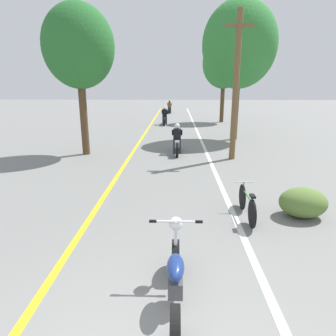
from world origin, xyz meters
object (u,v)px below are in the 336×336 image
motorcycle_rider_mid (165,118)px  roadside_tree_right_far (224,64)px  motorcycle_rider_lead (177,142)px  motorcycle_rider_far (169,108)px  roadside_tree_right_near (239,45)px  utility_pole (236,86)px  roadside_tree_left (79,47)px  bicycle_parked (247,204)px  motorcycle_foreground (175,276)px

motorcycle_rider_mid → roadside_tree_right_far: bearing=21.2°
motorcycle_rider_lead → motorcycle_rider_far: motorcycle_rider_far is taller
roadside_tree_right_near → utility_pole: bearing=-101.5°
roadside_tree_left → bicycle_parked: (5.68, -6.50, -4.13)m
motorcycle_rider_mid → bicycle_parked: size_ratio=1.23×
roadside_tree_right_far → motorcycle_rider_far: 9.85m
utility_pole → motorcycle_rider_mid: bearing=106.4°
motorcycle_foreground → motorcycle_rider_mid: size_ratio=1.04×
roadside_tree_left → motorcycle_rider_lead: (4.06, 0.28, -3.96)m
motorcycle_rider_lead → bicycle_parked: bearing=-76.6°
roadside_tree_right_near → motorcycle_rider_mid: (-4.20, 6.29, -4.49)m
roadside_tree_left → motorcycle_rider_lead: roadside_tree_left is taller
motorcycle_rider_far → motorcycle_rider_mid: bearing=-90.9°
utility_pole → roadside_tree_right_near: 5.22m
motorcycle_foreground → roadside_tree_left: bearing=113.2°
motorcycle_foreground → bicycle_parked: motorcycle_foreground is taller
roadside_tree_right_far → motorcycle_rider_far: (-4.49, 7.76, -4.09)m
motorcycle_foreground → bicycle_parked: (1.65, 2.89, -0.09)m
roadside_tree_right_far → motorcycle_rider_far: bearing=120.0°
bicycle_parked → motorcycle_rider_far: bearing=95.2°
roadside_tree_right_far → bicycle_parked: (-2.08, -18.58, -4.26)m
bicycle_parked → roadside_tree_right_far: bearing=83.6°
motorcycle_foreground → motorcycle_rider_mid: motorcycle_rider_mid is taller
motorcycle_rider_far → bicycle_parked: (2.41, -26.34, -0.17)m
roadside_tree_right_near → bicycle_parked: roadside_tree_right_near is taller
utility_pole → motorcycle_rider_far: (-3.09, 20.56, -2.45)m
bicycle_parked → motorcycle_rider_mid: bearing=98.7°
motorcycle_foreground → motorcycle_rider_mid: (-0.91, 19.67, 0.10)m
motorcycle_rider_mid → bicycle_parked: motorcycle_rider_mid is taller
roadside_tree_right_far → utility_pole: bearing=-96.2°
motorcycle_rider_mid → motorcycle_rider_lead: bearing=-84.6°
roadside_tree_left → motorcycle_foreground: roadside_tree_left is taller
roadside_tree_right_far → bicycle_parked: size_ratio=4.01×
motorcycle_rider_mid → motorcycle_rider_far: 9.57m
motorcycle_foreground → utility_pole: bearing=75.0°
utility_pole → roadside_tree_right_far: bearing=83.8°
utility_pole → motorcycle_rider_mid: 11.71m
roadside_tree_right_far → motorcycle_rider_lead: bearing=-107.4°
utility_pole → bicycle_parked: utility_pole is taller
roadside_tree_left → motorcycle_foreground: 10.99m
roadside_tree_right_near → motorcycle_rider_mid: roadside_tree_right_near is taller
roadside_tree_right_near → motorcycle_rider_lead: bearing=-131.2°
roadside_tree_right_near → motorcycle_foreground: roadside_tree_right_near is taller
motorcycle_rider_mid → roadside_tree_right_near: bearing=-56.3°
utility_pole → roadside_tree_right_far: (1.40, 12.79, 1.64)m
motorcycle_rider_far → utility_pole: bearing=-81.4°
roadside_tree_right_far → roadside_tree_left: (-7.76, -12.08, -0.12)m
motorcycle_foreground → motorcycle_rider_mid: bearing=92.6°
motorcycle_rider_mid → motorcycle_rider_far: bearing=89.1°
roadside_tree_right_near → roadside_tree_right_far: bearing=86.9°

